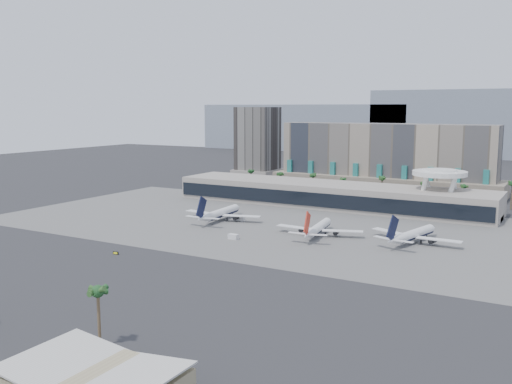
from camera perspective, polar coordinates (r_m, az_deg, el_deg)
The scene contains 15 objects.
ground at distance 209.88m, azimuth -4.28°, elevation -5.86°, with size 900.00×900.00×0.00m, color #232326.
apron_pad at distance 256.09m, azimuth 2.63°, elevation -3.21°, with size 260.00×130.00×0.06m, color #5B5B59.
mountain_ridge at distance 644.46m, azimuth 22.18°, elevation 5.90°, with size 680.00×60.00×70.00m.
hotel at distance 359.89m, azimuth 12.81°, elevation 2.67°, with size 140.00×30.00×42.00m.
office_tower at distance 424.53m, azimuth 0.17°, elevation 4.57°, with size 30.00×30.00×52.00m.
terminal at distance 304.05m, azimuth 7.36°, elevation -0.17°, with size 170.00×32.50×14.50m.
saucer_structure at distance 292.29m, azimuth 17.89°, elevation 1.50°, with size 26.00×26.00×21.89m.
palm_row at distance 333.69m, azimuth 10.80°, elevation 1.20°, with size 157.80×2.80×13.10m.
airliner_left at distance 263.61m, azimuth -3.58°, elevation -2.12°, with size 38.93×40.17×13.86m.
airliner_centre at distance 233.32m, azimuth 6.24°, elevation -3.60°, with size 36.19×37.48×12.98m.
airliner_right at distance 228.20m, azimuth 15.45°, elevation -4.11°, with size 36.60×38.03×13.32m.
service_vehicle_a at distance 262.74m, azimuth -1.59°, elevation -2.69°, with size 4.22×2.06×2.06m, color white.
service_vehicle_b at distance 226.84m, azimuth -2.28°, elevation -4.49°, with size 3.98×2.27×2.05m, color silver.
taxiway_sign at distance 209.93m, azimuth -13.85°, elevation -5.94°, with size 2.27×0.54×1.03m.
near_palm_b at distance 129.46m, azimuth -15.52°, elevation -10.17°, with size 6.00×6.00×14.06m.
Camera 1 is at (114.19, -168.28, 51.89)m, focal length 40.00 mm.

